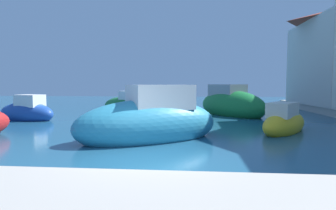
{
  "coord_description": "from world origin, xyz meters",
  "views": [
    {
      "loc": [
        1.09,
        -6.98,
        2.08
      ],
      "look_at": [
        -0.29,
        8.96,
        0.89
      ],
      "focal_mm": 29.66,
      "sensor_mm": 36.0,
      "label": 1
    }
  ],
  "objects_px": {
    "moored_boat_2": "(129,106)",
    "moored_boat_4": "(284,122)",
    "moored_boat_0": "(231,105)",
    "moored_boat_5": "(27,112)",
    "moored_boat_1": "(150,122)"
  },
  "relations": [
    {
      "from": "moored_boat_0",
      "to": "moored_boat_2",
      "type": "height_order",
      "value": "moored_boat_0"
    },
    {
      "from": "moored_boat_2",
      "to": "moored_boat_5",
      "type": "height_order",
      "value": "moored_boat_2"
    },
    {
      "from": "moored_boat_5",
      "to": "moored_boat_2",
      "type": "bearing_deg",
      "value": -121.77
    },
    {
      "from": "moored_boat_0",
      "to": "moored_boat_5",
      "type": "xyz_separation_m",
      "value": [
        -12.3,
        -3.84,
        -0.23
      ]
    },
    {
      "from": "moored_boat_2",
      "to": "moored_boat_4",
      "type": "xyz_separation_m",
      "value": [
        8.74,
        -7.81,
        -0.08
      ]
    },
    {
      "from": "moored_boat_0",
      "to": "moored_boat_1",
      "type": "distance_m",
      "value": 9.93
    },
    {
      "from": "moored_boat_4",
      "to": "moored_boat_5",
      "type": "relative_size",
      "value": 0.99
    },
    {
      "from": "moored_boat_2",
      "to": "moored_boat_4",
      "type": "distance_m",
      "value": 11.72
    },
    {
      "from": "moored_boat_2",
      "to": "moored_boat_4",
      "type": "bearing_deg",
      "value": 175.06
    },
    {
      "from": "moored_boat_0",
      "to": "moored_boat_5",
      "type": "height_order",
      "value": "moored_boat_0"
    },
    {
      "from": "moored_boat_0",
      "to": "moored_boat_1",
      "type": "bearing_deg",
      "value": -56.36
    },
    {
      "from": "moored_boat_1",
      "to": "moored_boat_5",
      "type": "distance_m",
      "value": 9.6
    },
    {
      "from": "moored_boat_0",
      "to": "moored_boat_2",
      "type": "relative_size",
      "value": 1.2
    },
    {
      "from": "moored_boat_1",
      "to": "moored_boat_0",
      "type": "bearing_deg",
      "value": -145.5
    },
    {
      "from": "moored_boat_1",
      "to": "moored_boat_5",
      "type": "relative_size",
      "value": 1.51
    }
  ]
}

